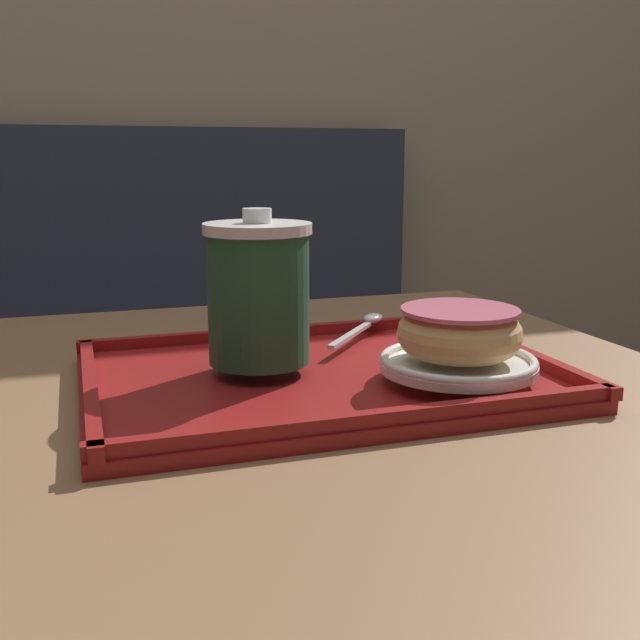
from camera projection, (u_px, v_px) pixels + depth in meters
wall_behind at (162, 34)px, 1.64m from camera, size 8.00×0.05×2.40m
booth_bench at (114, 461)px, 1.56m from camera, size 1.39×0.44×1.00m
cafe_table at (317, 552)px, 0.76m from camera, size 0.77×0.85×0.72m
serving_tray at (320, 377)px, 0.72m from camera, size 0.44×0.32×0.02m
coffee_cup_front at (259, 292)px, 0.70m from camera, size 0.10×0.10×0.15m
plate_with_chocolate_donut at (458, 363)px, 0.69m from camera, size 0.14×0.14×0.01m
donut_chocolate_glazed at (459, 332)px, 0.68m from camera, size 0.11×0.11×0.04m
spoon at (367, 323)px, 0.86m from camera, size 0.11×0.13×0.01m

